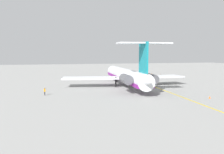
% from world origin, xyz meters
% --- Properties ---
extents(ground, '(299.83, 299.83, 0.00)m').
position_xyz_m(ground, '(0.00, 0.00, 0.00)').
color(ground, gray).
extents(main_jetliner, '(40.94, 36.26, 11.92)m').
position_xyz_m(main_jetliner, '(-5.93, 6.48, 3.25)').
color(main_jetliner, silver).
rests_on(main_jetliner, ground).
extents(ground_crew_near_nose, '(0.40, 0.28, 1.73)m').
position_xyz_m(ground_crew_near_nose, '(15.51, -11.94, 1.09)').
color(ground_crew_near_nose, black).
rests_on(ground_crew_near_nose, ground).
extents(ground_crew_near_tail, '(0.33, 0.35, 1.77)m').
position_xyz_m(ground_crew_near_tail, '(-13.68, 28.73, 1.12)').
color(ground_crew_near_tail, black).
rests_on(ground_crew_near_tail, ground).
extents(ground_crew_portside, '(0.31, 0.38, 1.80)m').
position_xyz_m(ground_crew_portside, '(11.45, -13.60, 1.14)').
color(ground_crew_portside, black).
rests_on(ground_crew_portside, ground).
extents(safety_cone_nose, '(0.40, 0.40, 0.55)m').
position_xyz_m(safety_cone_nose, '(-27.02, -4.60, 0.28)').
color(safety_cone_nose, '#EA590F').
rests_on(safety_cone_nose, ground).
extents(safety_cone_wingtip, '(0.40, 0.40, 0.55)m').
position_xyz_m(safety_cone_wingtip, '(17.88, 16.25, 0.28)').
color(safety_cone_wingtip, '#EA590F').
rests_on(safety_cone_wingtip, ground).
extents(safety_cone_tail, '(0.40, 0.40, 0.55)m').
position_xyz_m(safety_cone_tail, '(16.26, 17.53, 0.28)').
color(safety_cone_tail, '#EA590F').
rests_on(safety_cone_tail, ground).
extents(taxiway_centreline, '(75.52, 6.92, 0.01)m').
position_xyz_m(taxiway_centreline, '(-4.79, -1.61, 0.00)').
color(taxiway_centreline, gold).
rests_on(taxiway_centreline, ground).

